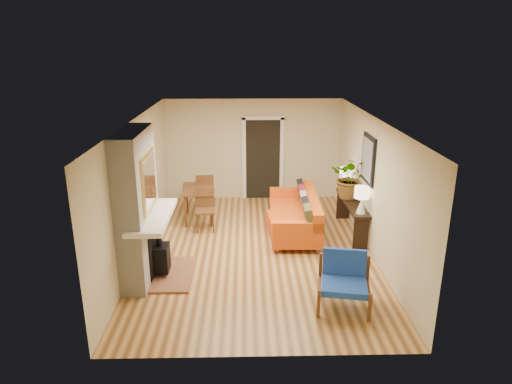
% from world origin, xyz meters
% --- Properties ---
extents(room_shell, '(6.50, 6.50, 6.50)m').
position_xyz_m(room_shell, '(0.60, 2.63, 1.24)').
color(room_shell, tan).
rests_on(room_shell, ground).
extents(fireplace, '(1.09, 1.68, 2.60)m').
position_xyz_m(fireplace, '(-2.00, -1.00, 1.24)').
color(fireplace, white).
rests_on(fireplace, ground).
extents(sofa, '(1.06, 2.34, 0.91)m').
position_xyz_m(sofa, '(0.92, 0.90, 0.40)').
color(sofa, silver).
rests_on(sofa, ground).
extents(ottoman, '(0.88, 0.88, 0.42)m').
position_xyz_m(ottoman, '(0.70, 0.79, 0.24)').
color(ottoman, silver).
rests_on(ottoman, ground).
extents(blue_chair, '(0.93, 0.91, 0.84)m').
position_xyz_m(blue_chair, '(1.33, -1.97, 0.45)').
color(blue_chair, brown).
rests_on(blue_chair, ground).
extents(dining_table, '(0.82, 1.77, 0.94)m').
position_xyz_m(dining_table, '(-1.22, 1.68, 0.62)').
color(dining_table, brown).
rests_on(dining_table, ground).
extents(console_table, '(0.34, 1.85, 0.72)m').
position_xyz_m(console_table, '(2.07, 0.82, 0.58)').
color(console_table, black).
rests_on(console_table, ground).
extents(lamp_near, '(0.30, 0.30, 0.54)m').
position_xyz_m(lamp_near, '(2.07, 0.11, 1.06)').
color(lamp_near, white).
rests_on(lamp_near, console_table).
extents(lamp_far, '(0.30, 0.30, 0.54)m').
position_xyz_m(lamp_far, '(2.07, 1.56, 1.06)').
color(lamp_far, white).
rests_on(lamp_far, console_table).
extents(houseplant, '(1.01, 0.94, 0.93)m').
position_xyz_m(houseplant, '(2.06, 1.02, 1.19)').
color(houseplant, '#1E5919').
rests_on(houseplant, console_table).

